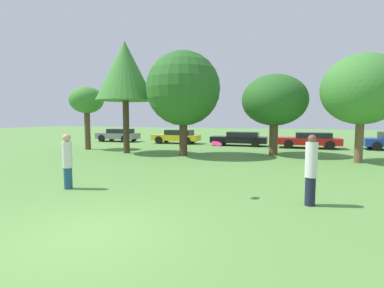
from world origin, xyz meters
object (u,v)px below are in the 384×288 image
person_thrower (67,160)px  tree_2 (183,89)px  frisbee (217,144)px  parked_car_yellow (177,136)px  parked_car_black (240,138)px  parked_car_red (309,140)px  tree_0 (87,101)px  tree_1 (125,71)px  tree_3 (274,101)px  tree_4 (362,90)px  parked_car_grey (118,135)px  person_catcher (311,170)px

person_thrower → tree_2: tree_2 is taller
frisbee → parked_car_yellow: size_ratio=0.07×
tree_2 → parked_car_yellow: (-3.68, 7.67, -3.34)m
parked_car_black → parked_car_red: 5.31m
tree_0 → tree_1: tree_1 is taller
tree_2 → tree_3: 5.59m
person_thrower → tree_1: bearing=105.8°
tree_0 → tree_3: bearing=5.7°
frisbee → parked_car_black: 15.84m
tree_2 → parked_car_yellow: size_ratio=1.45×
tree_3 → tree_0: bearing=-174.3°
tree_3 → tree_4: bearing=-21.6°
parked_car_yellow → parked_car_black: size_ratio=0.93×
tree_2 → parked_car_black: tree_2 is taller
frisbee → tree_0: 15.28m
person_thrower → parked_car_red: (7.84, 16.18, -0.27)m
frisbee → parked_car_grey: bearing=131.8°
parked_car_black → tree_0: bearing=31.8°
person_catcher → tree_4: size_ratio=0.34×
person_thrower → parked_car_red: bearing=58.2°
parked_car_red → tree_4: bearing=104.8°
tree_2 → parked_car_yellow: 9.14m
tree_1 → parked_car_yellow: 8.92m
tree_0 → person_catcher: bearing=-31.5°
tree_3 → parked_car_black: (-3.04, 5.28, -2.73)m
person_thrower → tree_2: bearing=80.8°
parked_car_grey → parked_car_yellow: parked_car_grey is taller
parked_car_yellow → person_catcher: bearing=121.9°
tree_0 → parked_car_grey: bearing=106.6°
parked_car_red → tree_2: bearing=43.5°
person_catcher → parked_car_black: 16.24m
tree_1 → parked_car_black: 10.68m
tree_3 → frisbee: bearing=-94.5°
person_thrower → parked_car_black: (2.52, 16.30, -0.31)m
tree_0 → tree_3: 13.02m
person_catcher → tree_3: tree_3 is taller
parked_car_grey → parked_car_red: bearing=177.3°
tree_4 → parked_car_yellow: tree_4 is taller
person_thrower → tree_3: (5.57, 11.02, 2.42)m
parked_car_grey → parked_car_black: bearing=177.4°
tree_0 → parked_car_red: size_ratio=0.99×
parked_car_yellow → tree_4: bearing=149.7°
frisbee → parked_car_grey: 21.25m
tree_4 → parked_car_red: tree_4 is taller
tree_3 → tree_4: 4.65m
parked_car_grey → person_thrower: bearing=118.0°
parked_car_grey → parked_car_yellow: size_ratio=0.96×
tree_0 → parked_car_black: tree_0 is taller
tree_3 → parked_car_red: (2.27, 5.16, -2.69)m
tree_1 → parked_car_black: (6.05, 7.49, -4.64)m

